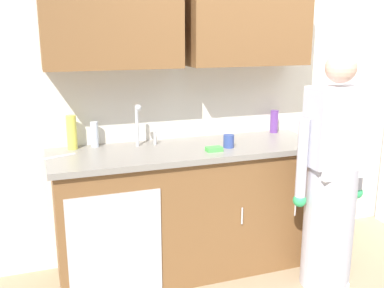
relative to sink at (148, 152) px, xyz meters
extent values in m
cube|color=silver|center=(0.85, 0.34, 0.42)|extent=(4.80, 0.10, 2.70)
cube|color=brown|center=(-0.19, 0.12, 0.92)|extent=(0.91, 0.34, 0.70)
cube|color=brown|center=(0.80, 0.12, 0.92)|extent=(0.91, 0.34, 0.70)
cube|color=brown|center=(0.30, -0.01, -0.48)|extent=(1.90, 0.60, 0.90)
cube|color=#B7BABF|center=(-0.30, -0.31, -0.52)|extent=(0.60, 0.01, 0.72)
cylinder|color=silver|center=(0.59, -0.32, -0.43)|extent=(0.01, 0.01, 0.12)
cylinder|color=silver|center=(1.01, -0.32, -0.43)|extent=(0.01, 0.01, 0.12)
cube|color=gray|center=(0.30, -0.01, -0.01)|extent=(1.96, 0.66, 0.04)
cube|color=#B7BABF|center=(0.00, -0.01, -0.01)|extent=(0.50, 0.36, 0.03)
cylinder|color=#B7BABF|center=(-0.04, 0.14, 0.16)|extent=(0.02, 0.02, 0.30)
sphere|color=#B7BABF|center=(-0.04, 0.08, 0.30)|extent=(0.04, 0.04, 0.04)
cylinder|color=#B7BABF|center=(0.09, 0.14, 0.06)|extent=(0.02, 0.02, 0.10)
cube|color=white|center=(1.13, -0.57, -0.90)|extent=(0.20, 0.26, 0.06)
cylinder|color=silver|center=(1.13, -0.55, -0.49)|extent=(0.34, 0.34, 0.88)
cube|color=silver|center=(1.13, -0.55, 0.21)|extent=(0.38, 0.22, 0.52)
sphere|color=#DBAE94|center=(1.13, -0.55, 0.59)|extent=(0.20, 0.20, 0.20)
cube|color=white|center=(1.13, -0.67, -0.03)|extent=(0.32, 0.04, 0.16)
cylinder|color=silver|center=(0.90, -0.53, 0.00)|extent=(0.07, 0.07, 0.55)
sphere|color=#33B266|center=(0.90, -0.53, -0.28)|extent=(0.09, 0.09, 0.09)
cylinder|color=silver|center=(1.36, -0.53, 0.00)|extent=(0.07, 0.07, 0.55)
sphere|color=#33B266|center=(1.36, -0.53, -0.28)|extent=(0.09, 0.09, 0.09)
cylinder|color=#66388C|center=(1.11, 0.21, 0.11)|extent=(0.06, 0.06, 0.18)
cylinder|color=silver|center=(-0.33, 0.23, 0.11)|extent=(0.06, 0.06, 0.18)
cylinder|color=#D8D14C|center=(-0.49, 0.21, 0.13)|extent=(0.07, 0.07, 0.24)
cylinder|color=#33478C|center=(0.56, -0.11, 0.06)|extent=(0.08, 0.08, 0.09)
cube|color=silver|center=(-0.59, 0.03, 0.02)|extent=(0.23, 0.11, 0.01)
cube|color=#4CBF4C|center=(0.43, -0.17, 0.03)|extent=(0.11, 0.07, 0.03)
camera|label=1|loc=(-0.70, -2.91, 0.80)|focal=41.44mm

